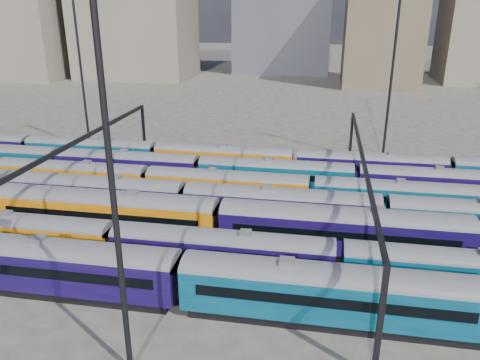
# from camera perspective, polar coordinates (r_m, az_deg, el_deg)

# --- Properties ---
(ground) EXTENTS (500.00, 500.00, 0.00)m
(ground) POSITION_cam_1_polar(r_m,az_deg,el_deg) (49.19, 2.22, -5.47)
(ground) COLOR #423E37
(ground) RESTS_ON ground
(rake_1) EXTENTS (115.48, 2.82, 4.73)m
(rake_1) POSITION_cam_1_polar(r_m,az_deg,el_deg) (42.50, -15.24, -6.90)
(rake_1) COLOR black
(rake_1) RESTS_ON ground
(rake_2) EXTENTS (158.27, 3.30, 5.58)m
(rake_2) POSITION_cam_1_polar(r_m,az_deg,el_deg) (47.58, -16.03, -3.36)
(rake_2) COLOR black
(rake_2) RESTS_ON ground
(rake_3) EXTENTS (121.60, 2.97, 4.99)m
(rake_3) POSITION_cam_1_polar(r_m,az_deg,el_deg) (49.68, -6.76, -2.02)
(rake_3) COLOR black
(rake_3) RESTS_ON ground
(rake_4) EXTENTS (114.32, 2.79, 4.68)m
(rake_4) POSITION_cam_1_polar(r_m,az_deg,el_deg) (52.43, 8.73, -1.08)
(rake_4) COLOR black
(rake_4) RESTS_ON ground
(rake_5) EXTENTS (95.96, 2.81, 4.72)m
(rake_5) POSITION_cam_1_polar(r_m,az_deg,el_deg) (57.35, 4.33, 1.03)
(rake_5) COLOR black
(rake_5) RESTS_ON ground
(rake_6) EXTENTS (114.71, 2.80, 4.70)m
(rake_6) POSITION_cam_1_polar(r_m,az_deg,el_deg) (65.77, -10.25, 3.30)
(rake_6) COLOR black
(rake_6) RESTS_ON ground
(gantry_1) EXTENTS (0.35, 40.35, 8.03)m
(gantry_1) POSITION_cam_1_polar(r_m,az_deg,el_deg) (53.00, -19.64, 3.13)
(gantry_1) COLOR black
(gantry_1) RESTS_ON ground
(gantry_2) EXTENTS (0.35, 40.35, 8.03)m
(gantry_2) POSITION_cam_1_polar(r_m,az_deg,el_deg) (46.43, 14.65, 1.30)
(gantry_2) COLOR black
(gantry_2) RESTS_ON ground
(mast_1) EXTENTS (1.40, 0.50, 25.60)m
(mast_1) POSITION_cam_1_polar(r_m,az_deg,el_deg) (75.37, -18.94, 13.66)
(mast_1) COLOR black
(mast_1) RESTS_ON ground
(mast_2) EXTENTS (1.40, 0.50, 25.60)m
(mast_2) POSITION_cam_1_polar(r_m,az_deg,el_deg) (25.55, -15.65, 2.55)
(mast_2) COLOR black
(mast_2) RESTS_ON ground
(mast_3) EXTENTS (1.40, 0.50, 25.60)m
(mast_3) POSITION_cam_1_polar(r_m,az_deg,el_deg) (68.87, 18.14, 13.20)
(mast_3) COLOR black
(mast_3) RESTS_ON ground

